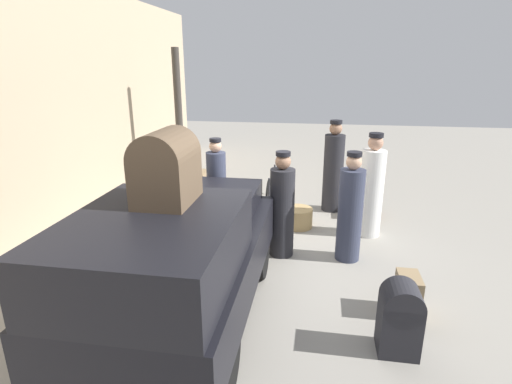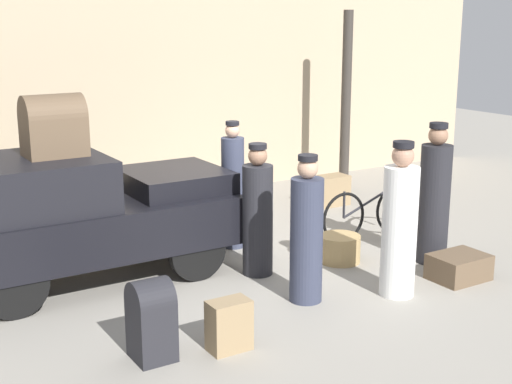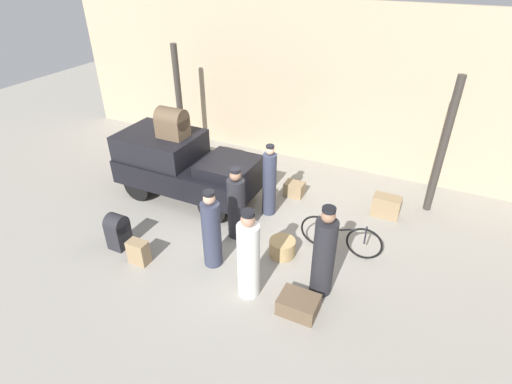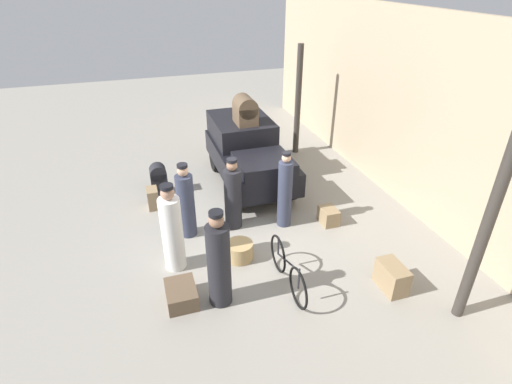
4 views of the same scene
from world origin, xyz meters
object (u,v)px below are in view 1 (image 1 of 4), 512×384
Objects in this scene: porter_lifting_near_truck at (333,170)px; trunk_barrel_dark at (400,317)px; suitcase_small_leather at (365,207)px; porter_carrying_trunk at (217,196)px; suitcase_tan_flat at (168,222)px; suitcase_black_upright at (200,183)px; bicycle at (272,189)px; trunk_on_truck_roof at (166,167)px; trunk_umber_medium at (408,295)px; porter_standing_middle at (371,190)px; porter_with_bicycle at (282,209)px; truck at (179,256)px; wicker_basket at (298,218)px; conductor_in_dark_uniform at (350,212)px.

porter_lifting_near_truck is 4.39m from trunk_barrel_dark.
porter_carrying_trunk is at bearing 123.68° from suitcase_small_leather.
trunk_barrel_dark is at bearing -171.85° from porter_lifting_near_truck.
suitcase_black_upright reaches higher than suitcase_tan_flat.
bicycle is 3.58× the size of suitcase_tan_flat.
bicycle is at bearing -6.69° from trunk_on_truck_roof.
porter_carrying_trunk reaches higher than trunk_umber_medium.
porter_lifting_near_truck is 3.47m from suitcase_tan_flat.
suitcase_black_upright is at bearing 78.14° from porter_lifting_near_truck.
porter_standing_middle is 1.35m from porter_lifting_near_truck.
porter_with_bicycle is at bearing -23.24° from trunk_on_truck_roof.
porter_lifting_near_truck is at bearing -45.21° from porter_carrying_trunk.
porter_standing_middle is 2.87× the size of suitcase_black_upright.
truck is 5.60× the size of suitcase_black_upright.
porter_carrying_trunk is 2.24× the size of trunk_barrel_dark.
bicycle is 1.24m from wicker_basket.
trunk_barrel_dark is (-0.07, -2.41, -0.47)m from truck.
porter_with_bicycle reaches higher than suitcase_black_upright.
porter_lifting_near_truck is 0.99m from suitcase_small_leather.
trunk_on_truck_roof is (-2.24, 2.00, 1.18)m from conductor_in_dark_uniform.
trunk_umber_medium is at bearing -129.23° from porter_with_bicycle.
porter_carrying_trunk is at bearing 160.49° from bicycle.
conductor_in_dark_uniform is 1.02× the size of porter_with_bicycle.
truck reaches higher than bicycle.
porter_standing_middle is 2.67× the size of suitcase_small_leather.
suitcase_tan_flat is at bearing 53.45° from trunk_barrel_dark.
porter_carrying_trunk is 3.23m from suitcase_small_leather.
conductor_in_dark_uniform is 1.05m from porter_with_bicycle.
bicycle is at bearing 89.76° from porter_lifting_near_truck.
conductor_in_dark_uniform is at bearing 24.82° from trunk_umber_medium.
trunk_barrel_dark is 1.65× the size of suitcase_tan_flat.
bicycle is at bearing 30.40° from trunk_umber_medium.
porter_lifting_near_truck is at bearing -31.57° from wicker_basket.
conductor_in_dark_uniform is at bearing -41.85° from trunk_on_truck_roof.
porter_with_bicycle is at bearing 159.48° from porter_lifting_near_truck.
porter_standing_middle is 1.02× the size of porter_carrying_trunk.
porter_carrying_trunk reaches higher than porter_with_bicycle.
porter_carrying_trunk reaches higher than suitcase_small_leather.
truck reaches higher than trunk_barrel_dark.
wicker_basket is 3.52m from trunk_barrel_dark.
trunk_barrel_dark is 4.47m from suitcase_tan_flat.
porter_with_bicycle is 2.64× the size of suitcase_black_upright.
trunk_umber_medium is (-1.66, -2.81, -0.58)m from porter_carrying_trunk.
porter_with_bicycle is 2.28m from suitcase_tan_flat.
porter_with_bicycle is 2.58m from trunk_barrel_dark.
porter_with_bicycle is at bearing -169.03° from bicycle.
trunk_on_truck_roof is (-2.79, -1.17, 1.78)m from suitcase_tan_flat.
trunk_on_truck_roof is (-2.51, -0.17, 1.13)m from porter_carrying_trunk.
wicker_basket is 1.44m from porter_standing_middle.
porter_with_bicycle is 3.68m from suitcase_black_upright.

